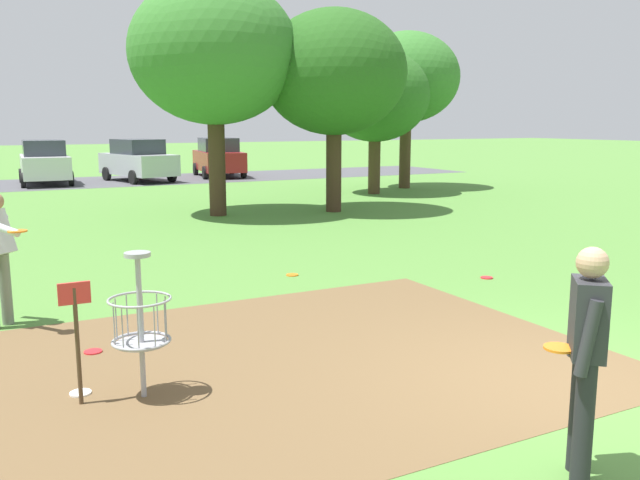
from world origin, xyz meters
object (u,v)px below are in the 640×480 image
object	(u,v)px
disc_golf_basket	(134,320)
parked_car_rightmost	(219,157)
tree_near_left	(407,78)
parked_car_center_right	(138,160)
tree_mid_center	(214,53)
frisbee_near_basket	(80,393)
player_foreground_watching	(586,350)
frisbee_by_tee	(292,275)
frisbee_mid_grass	(93,352)
tree_near_right	(334,73)
tree_mid_left	(375,96)
frisbee_far_left	(487,278)
parked_car_center_left	(45,162)

from	to	relation	value
disc_golf_basket	parked_car_rightmost	size ratio (longest dim) A/B	0.32
tree_near_left	parked_car_center_right	bearing A→B (deg)	137.19
tree_near_left	parked_car_rightmost	bearing A→B (deg)	117.73
parked_car_center_right	tree_mid_center	bearing A→B (deg)	-92.66
frisbee_near_basket	parked_car_rightmost	size ratio (longest dim) A/B	0.05
player_foreground_watching	frisbee_by_tee	xyz separation A→B (m)	(0.96, 6.86, -0.96)
frisbee_near_basket	parked_car_center_right	distance (m)	24.17
parked_car_rightmost	frisbee_mid_grass	bearing A→B (deg)	-112.51
disc_golf_basket	tree_mid_center	bearing A→B (deg)	67.33
tree_mid_center	parked_car_center_right	world-z (taller)	tree_mid_center
tree_near_left	tree_mid_center	bearing A→B (deg)	-155.64
tree_near_left	tree_mid_center	world-z (taller)	tree_mid_center
disc_golf_basket	frisbee_mid_grass	bearing A→B (deg)	96.11
frisbee_near_basket	tree_near_right	bearing A→B (deg)	50.82
tree_near_right	tree_mid_left	bearing A→B (deg)	44.64
player_foreground_watching	frisbee_far_left	xyz separation A→B (m)	(3.74, 5.17, -0.96)
frisbee_near_basket	parked_car_center_left	bearing A→B (deg)	85.00
player_foreground_watching	frisbee_near_basket	size ratio (longest dim) A/B	8.46
parked_car_center_left	tree_mid_left	bearing A→B (deg)	-43.32
disc_golf_basket	tree_mid_left	size ratio (longest dim) A/B	0.27
parked_car_rightmost	player_foreground_watching	bearing A→B (deg)	-104.06
disc_golf_basket	frisbee_far_left	size ratio (longest dim) A/B	6.87
player_foreground_watching	frisbee_mid_grass	size ratio (longest dim) A/B	8.51
frisbee_far_left	parked_car_center_left	distance (m)	22.38
disc_golf_basket	tree_mid_center	distance (m)	13.10
tree_mid_left	parked_car_rightmost	size ratio (longest dim) A/B	1.17
frisbee_mid_grass	tree_mid_center	world-z (taller)	tree_mid_center
disc_golf_basket	parked_car_center_left	bearing A→B (deg)	86.16
player_foreground_watching	parked_car_rightmost	size ratio (longest dim) A/B	0.39
player_foreground_watching	tree_near_right	distance (m)	15.17
parked_car_center_right	tree_mid_left	bearing A→B (deg)	-55.39
player_foreground_watching	tree_near_left	xyz separation A→B (m)	(11.52, 18.71, 3.28)
tree_near_left	tree_near_right	xyz separation A→B (m)	(-5.93, -4.93, -0.32)
tree_near_left	frisbee_far_left	bearing A→B (deg)	-119.87
tree_mid_left	parked_car_center_left	bearing A→B (deg)	136.68
tree_mid_center	parked_car_rightmost	size ratio (longest dim) A/B	1.44
player_foreground_watching	frisbee_far_left	bearing A→B (deg)	54.13
player_foreground_watching	frisbee_near_basket	distance (m)	4.53
player_foreground_watching	parked_car_center_left	distance (m)	27.06
disc_golf_basket	frisbee_near_basket	xyz separation A→B (m)	(-0.46, 0.33, -0.74)
frisbee_mid_grass	parked_car_center_left	bearing A→B (deg)	85.51
frisbee_mid_grass	player_foreground_watching	bearing A→B (deg)	-58.85
frisbee_by_tee	tree_mid_left	world-z (taller)	tree_mid_left
tree_near_right	parked_car_center_left	size ratio (longest dim) A/B	1.33
tree_near_left	player_foreground_watching	bearing A→B (deg)	-121.61
parked_car_center_right	disc_golf_basket	bearing A→B (deg)	-102.84
frisbee_far_left	tree_near_left	distance (m)	16.19
frisbee_by_tee	parked_car_center_left	xyz separation A→B (m)	(-1.86, 20.18, 0.91)
frisbee_near_basket	frisbee_far_left	size ratio (longest dim) A/B	1.00
tree_mid_left	frisbee_far_left	bearing A→B (deg)	-114.33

